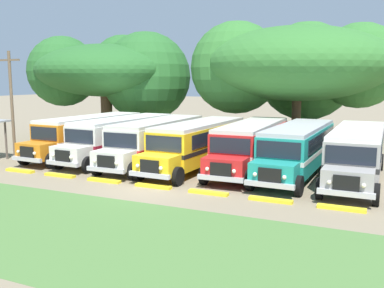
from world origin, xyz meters
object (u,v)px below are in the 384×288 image
object	(u,v)px
broad_shade_tree	(298,67)
parked_bus_slot_0	(89,133)
secondary_tree	(114,72)
parked_bus_slot_3	(198,142)
parked_bus_slot_2	(157,139)
parked_bus_slot_4	(252,143)
parked_bus_slot_6	(357,151)
utility_pole	(12,103)
parked_bus_slot_5	(298,147)
parked_bus_slot_1	(122,136)

from	to	relation	value
broad_shade_tree	parked_bus_slot_0	bearing A→B (deg)	-138.87
secondary_tree	parked_bus_slot_3	bearing A→B (deg)	-36.75
parked_bus_slot_2	parked_bus_slot_4	size ratio (longest dim) A/B	1.00
parked_bus_slot_3	parked_bus_slot_6	world-z (taller)	same
parked_bus_slot_6	utility_pole	world-z (taller)	utility_pole
parked_bus_slot_5	parked_bus_slot_6	world-z (taller)	same
parked_bus_slot_4	broad_shade_tree	bearing A→B (deg)	175.86
utility_pole	parked_bus_slot_5	bearing A→B (deg)	11.04
parked_bus_slot_6	secondary_tree	world-z (taller)	secondary_tree
parked_bus_slot_0	parked_bus_slot_3	distance (m)	9.06
parked_bus_slot_0	parked_bus_slot_6	size ratio (longest dim) A/B	1.00
parked_bus_slot_3	broad_shade_tree	bearing A→B (deg)	164.76
parked_bus_slot_0	parked_bus_slot_5	bearing A→B (deg)	92.18
parked_bus_slot_0	parked_bus_slot_2	world-z (taller)	same
parked_bus_slot_2	parked_bus_slot_6	world-z (taller)	same
parked_bus_slot_0	secondary_tree	world-z (taller)	secondary_tree
parked_bus_slot_6	broad_shade_tree	bearing A→B (deg)	-153.80
parked_bus_slot_2	utility_pole	xyz separation A→B (m)	(-9.35, -3.22, 2.35)
secondary_tree	utility_pole	xyz separation A→B (m)	(0.44, -12.67, -2.23)
parked_bus_slot_0	secondary_tree	xyz separation A→B (m)	(-3.82, 8.89, 4.58)
parked_bus_slot_0	parked_bus_slot_4	world-z (taller)	same
parked_bus_slot_3	broad_shade_tree	xyz separation A→B (m)	(3.76, 11.88, 4.94)
utility_pole	parked_bus_slot_1	bearing A→B (deg)	29.74
utility_pole	parked_bus_slot_6	bearing A→B (deg)	9.02
parked_bus_slot_5	utility_pole	bearing A→B (deg)	-76.94
parked_bus_slot_5	parked_bus_slot_6	size ratio (longest dim) A/B	1.00
parked_bus_slot_5	secondary_tree	size ratio (longest dim) A/B	0.73
parked_bus_slot_0	parked_bus_slot_1	bearing A→B (deg)	89.77
parked_bus_slot_4	secondary_tree	distance (m)	18.89
parked_bus_slot_1	parked_bus_slot_4	world-z (taller)	same
parked_bus_slot_2	parked_bus_slot_3	distance (m)	3.07
parked_bus_slot_6	utility_pole	distance (m)	22.13
secondary_tree	parked_bus_slot_5	bearing A→B (deg)	-25.56
broad_shade_tree	parked_bus_slot_6	bearing A→B (deg)	-64.26
parked_bus_slot_4	utility_pole	world-z (taller)	utility_pole
parked_bus_slot_1	utility_pole	world-z (taller)	utility_pole
parked_bus_slot_0	parked_bus_slot_6	distance (m)	18.35
secondary_tree	utility_pole	size ratio (longest dim) A/B	2.01
parked_bus_slot_0	parked_bus_slot_1	distance (m)	2.96
parked_bus_slot_1	parked_bus_slot_5	world-z (taller)	same
parked_bus_slot_1	secondary_tree	bearing A→B (deg)	-139.94
parked_bus_slot_4	broad_shade_tree	distance (m)	12.14
parked_bus_slot_2	parked_bus_slot_3	world-z (taller)	same
parked_bus_slot_5	parked_bus_slot_3	bearing A→B (deg)	-82.91
parked_bus_slot_3	parked_bus_slot_4	world-z (taller)	same
parked_bus_slot_4	broad_shade_tree	size ratio (longest dim) A/B	0.66
parked_bus_slot_1	broad_shade_tree	world-z (taller)	broad_shade_tree
parked_bus_slot_3	broad_shade_tree	world-z (taller)	broad_shade_tree
parked_bus_slot_2	secondary_tree	size ratio (longest dim) A/B	0.73
parked_bus_slot_3	secondary_tree	distance (m)	16.68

